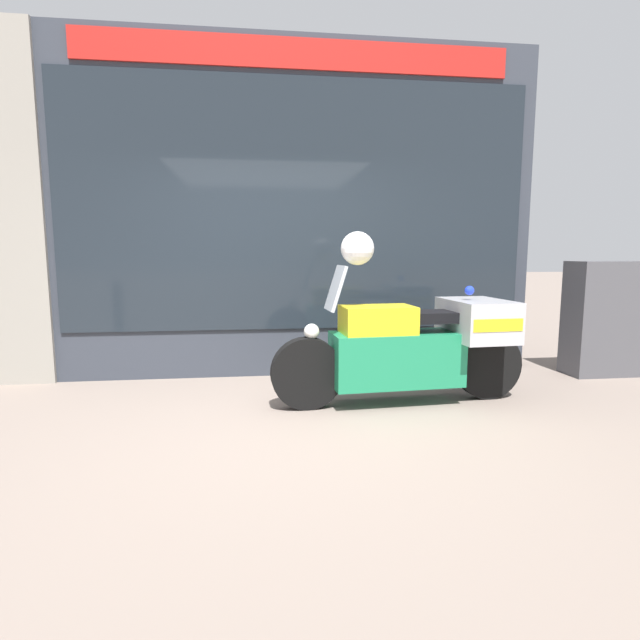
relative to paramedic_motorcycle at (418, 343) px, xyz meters
name	(u,v)px	position (x,y,z in m)	size (l,w,h in m)	color
ground_plane	(279,430)	(-1.34, -0.60, -0.57)	(60.00, 60.00, 0.00)	gray
shop_building	(238,211)	(-1.69, 1.39, 1.32)	(6.14, 0.55, 3.75)	#333842
window_display	(294,330)	(-1.06, 1.43, -0.07)	(4.97, 0.30, 2.09)	slate
paramedic_motorcycle	(418,343)	(0.00, 0.00, 0.00)	(2.44, 0.81, 1.30)	black
utility_cabinet	(607,318)	(2.52, 0.79, 0.09)	(0.91, 0.43, 1.32)	#4C4C51
white_helmet	(357,248)	(-0.60, -0.04, 0.88)	(0.30, 0.30, 0.30)	white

